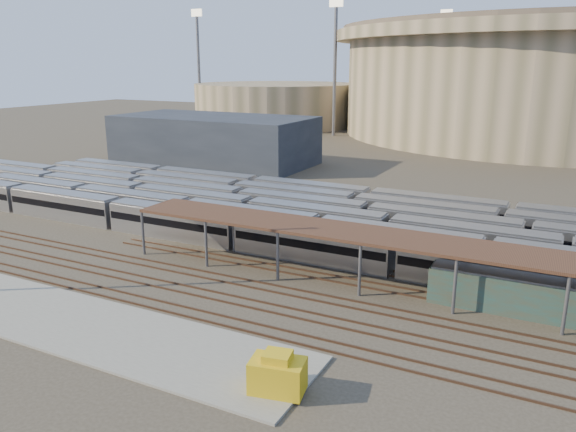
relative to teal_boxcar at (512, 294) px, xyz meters
The scene contains 13 objects.
ground 30.95m from the teal_boxcar, behind, with size 420.00×420.00×0.00m, color #383026.
apron 40.43m from the teal_boxcar, 151.94° to the right, with size 50.00×9.00×0.20m, color gray.
subway_trains 31.46m from the teal_boxcar, 152.55° to the left, with size 128.25×23.90×3.60m.
inspection_shed 9.28m from the teal_boxcar, behind, with size 60.30×6.00×5.30m.
empty_tracks 31.98m from the teal_boxcar, 163.64° to the right, with size 170.00×9.62×0.18m.
stadium 136.92m from the teal_boxcar, 92.38° to the left, with size 124.00×124.00×32.50m.
secondary_arena 155.31m from the teal_boxcar, 125.73° to the left, with size 56.00×56.00×14.00m, color tan.
service_building 83.20m from the teal_boxcar, 142.16° to the left, with size 42.00×20.00×10.00m, color #1E232D.
floodlight_0 123.60m from the teal_boxcar, 119.78° to the left, with size 4.00×1.00×38.40m.
floodlight_1 164.90m from the teal_boxcar, 134.91° to the left, with size 4.00×1.00×38.40m.
floodlight_3 162.33m from the teal_boxcar, 104.61° to the left, with size 4.00×1.00×38.40m.
teal_boxcar is the anchor object (origin of this frame).
yellow_equipment 23.65m from the teal_boxcar, 120.91° to the right, with size 3.54×2.21×2.21m, color gold.
Camera 1 is at (33.85, -44.87, 20.99)m, focal length 35.00 mm.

